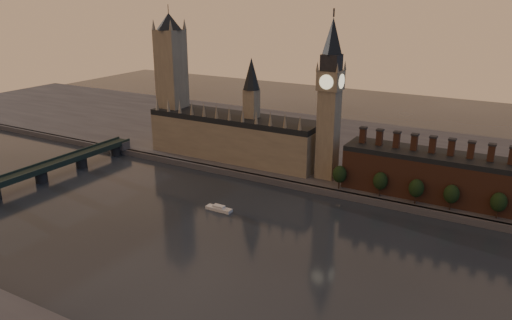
% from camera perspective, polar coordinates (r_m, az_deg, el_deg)
% --- Properties ---
extents(ground, '(900.00, 900.00, 0.00)m').
position_cam_1_polar(ground, '(249.92, -3.89, -10.04)').
color(ground, black).
rests_on(ground, ground).
extents(north_bank, '(900.00, 182.00, 4.00)m').
position_cam_1_polar(north_bank, '(398.16, 10.35, 1.04)').
color(north_bank, '#4E4E54').
rests_on(north_bank, ground).
extents(palace_of_westminster, '(130.00, 30.30, 74.00)m').
position_cam_1_polar(palace_of_westminster, '(364.47, -2.47, 2.93)').
color(palace_of_westminster, gray).
rests_on(palace_of_westminster, north_bank).
extents(victoria_tower, '(24.00, 24.00, 108.00)m').
position_cam_1_polar(victoria_tower, '(388.50, -9.60, 9.31)').
color(victoria_tower, gray).
rests_on(victoria_tower, north_bank).
extents(big_ben, '(15.00, 15.00, 107.00)m').
position_cam_1_polar(big_ben, '(319.33, 8.44, 7.02)').
color(big_ben, gray).
rests_on(big_ben, north_bank).
extents(chimney_block, '(110.00, 25.00, 37.00)m').
position_cam_1_polar(chimney_block, '(312.11, 20.12, -1.65)').
color(chimney_block, brown).
rests_on(chimney_block, north_bank).
extents(embankment_tree_0, '(8.60, 8.60, 14.88)m').
position_cam_1_polar(embankment_tree_0, '(311.67, 9.53, -1.62)').
color(embankment_tree_0, black).
rests_on(embankment_tree_0, north_bank).
extents(embankment_tree_1, '(8.60, 8.60, 14.88)m').
position_cam_1_polar(embankment_tree_1, '(305.58, 14.03, -2.34)').
color(embankment_tree_1, black).
rests_on(embankment_tree_1, north_bank).
extents(embankment_tree_2, '(8.60, 8.60, 14.88)m').
position_cam_1_polar(embankment_tree_2, '(299.98, 17.85, -3.09)').
color(embankment_tree_2, black).
rests_on(embankment_tree_2, north_bank).
extents(embankment_tree_3, '(8.60, 8.60, 14.88)m').
position_cam_1_polar(embankment_tree_3, '(297.96, 21.44, -3.65)').
color(embankment_tree_3, black).
rests_on(embankment_tree_3, north_bank).
extents(embankment_tree_4, '(8.60, 8.60, 14.88)m').
position_cam_1_polar(embankment_tree_4, '(296.81, 25.99, -4.35)').
color(embankment_tree_4, black).
rests_on(embankment_tree_4, north_bank).
extents(westminster_bridge, '(14.00, 200.00, 11.55)m').
position_cam_1_polar(westminster_bridge, '(349.20, -25.94, -2.13)').
color(westminster_bridge, black).
rests_on(westminster_bridge, ground).
extents(river_boat, '(16.13, 4.74, 3.22)m').
position_cam_1_polar(river_boat, '(290.32, -4.27, -5.54)').
color(river_boat, silver).
rests_on(river_boat, ground).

